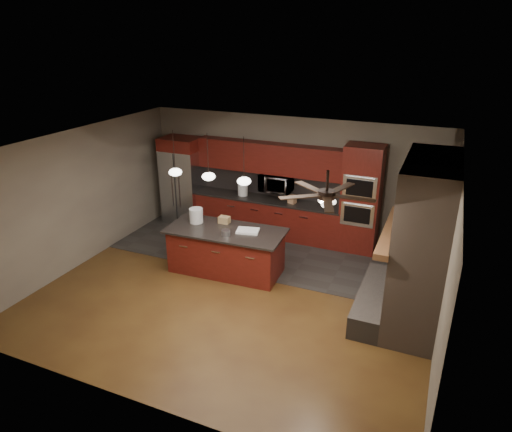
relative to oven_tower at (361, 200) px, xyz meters
The scene contains 22 objects.
ground 3.40m from the oven_tower, 122.27° to the right, with size 7.00×7.00×0.00m, color brown.
ceiling 3.57m from the oven_tower, 122.27° to the right, with size 7.00×6.00×0.02m, color white.
back_wall 1.74m from the oven_tower, 169.75° to the left, with size 7.00×0.02×2.80m, color gray.
right_wall 3.25m from the oven_tower, 56.24° to the right, with size 0.02×6.00×2.80m, color gray.
left_wall 5.86m from the oven_tower, 152.62° to the right, with size 0.02×6.00×2.80m, color gray.
slate_tile_patch 2.26m from the oven_tower, 152.30° to the right, with size 7.00×2.40×0.01m, color #312F2C.
fireplace_column 2.66m from the oven_tower, 59.73° to the right, with size 1.30×2.10×2.80m.
back_cabinetry 2.20m from the oven_tower, behind, with size 3.59×0.64×2.20m.
oven_tower is the anchor object (origin of this frame).
microwave 1.98m from the oven_tower, behind, with size 0.73×0.41×0.50m, color silver.
refrigerator 4.42m from the oven_tower, behind, with size 0.94×0.75×2.17m.
kitchen_island 3.12m from the oven_tower, 137.71° to the right, with size 2.39×1.17×0.92m.
white_bucket 3.54m from the oven_tower, 146.89° to the right, with size 0.28×0.28×0.30m, color silver.
paint_can 3.12m from the oven_tower, 132.79° to the right, with size 0.17×0.17×0.11m, color #B3B2B7.
paint_tray 2.67m from the oven_tower, 132.57° to the right, with size 0.43×0.30×0.04m, color white.
cardboard_box 2.99m from the oven_tower, 144.30° to the right, with size 0.22×0.16×0.14m, color #9A7C4F.
counter_bucket 2.81m from the oven_tower, behind, with size 0.24×0.24×0.27m, color white.
counter_box 1.55m from the oven_tower, behind, with size 0.17×0.13×0.19m, color #A87A56.
pendant_left 3.97m from the oven_tower, 149.26° to the right, with size 0.26×0.26×0.92m.
pendant_center 3.37m from the oven_tower, 142.53° to the right, with size 0.26×0.26×0.92m.
pendant_right 2.83m from the oven_tower, 132.87° to the right, with size 0.26×0.26×0.92m.
ceiling_fan 3.72m from the oven_tower, 88.36° to the right, with size 1.27×1.33×0.41m.
Camera 1 is at (3.24, -6.68, 4.56)m, focal length 32.00 mm.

